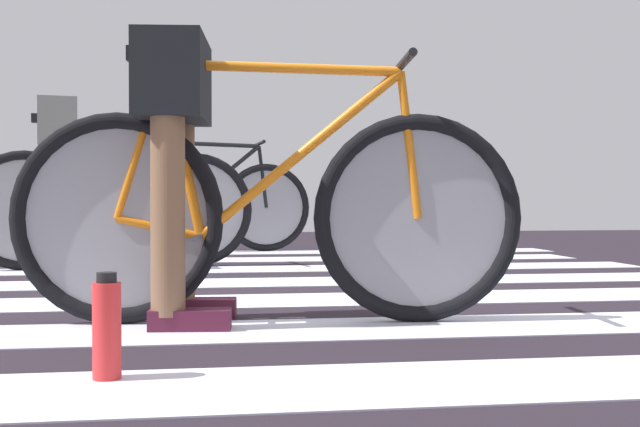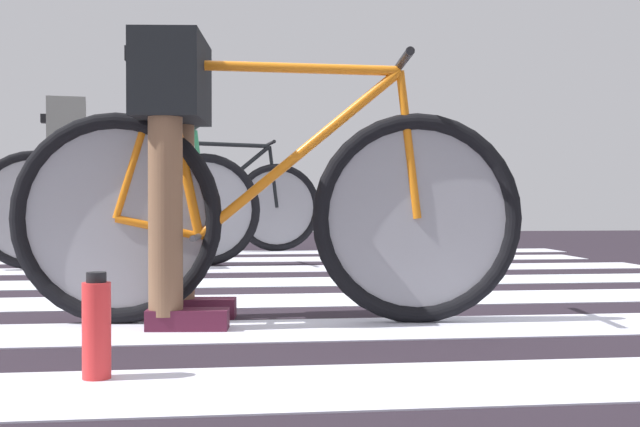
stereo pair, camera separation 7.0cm
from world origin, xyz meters
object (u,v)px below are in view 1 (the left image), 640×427
at_px(cyclist_1_of_3, 175,139).
at_px(cyclist_2_of_3, 59,160).
at_px(bicycle_3_of_3, 203,204).
at_px(bicycle_2_of_3, 113,206).
at_px(bicycle_1_of_3, 267,210).
at_px(water_bottle, 107,329).

bearing_deg(cyclist_1_of_3, cyclist_2_of_3, 114.48).
bearing_deg(bicycle_3_of_3, bicycle_2_of_3, -115.63).
bearing_deg(cyclist_2_of_3, bicycle_1_of_3, -73.76).
relative_size(bicycle_1_of_3, water_bottle, 6.86).
bearing_deg(water_bottle, cyclist_2_of_3, 101.78).
bearing_deg(bicycle_2_of_3, cyclist_1_of_3, -87.76).
distance_m(cyclist_1_of_3, bicycle_2_of_3, 2.35).
height_order(cyclist_2_of_3, bicycle_3_of_3, cyclist_2_of_3).
xyz_separation_m(bicycle_2_of_3, water_bottle, (0.33, -3.12, -0.27)).
height_order(bicycle_2_of_3, cyclist_2_of_3, cyclist_2_of_3).
xyz_separation_m(bicycle_1_of_3, bicycle_3_of_3, (-0.22, 3.76, 0.00)).
height_order(bicycle_1_of_3, cyclist_1_of_3, cyclist_1_of_3).
xyz_separation_m(cyclist_2_of_3, bicycle_3_of_3, (0.85, 1.50, -0.28)).
relative_size(bicycle_2_of_3, bicycle_3_of_3, 0.99).
relative_size(bicycle_2_of_3, water_bottle, 6.82).
xyz_separation_m(cyclist_1_of_3, cyclist_2_of_3, (-0.77, 2.24, 0.04)).
bearing_deg(bicycle_1_of_3, cyclist_1_of_3, 180.00).
bearing_deg(bicycle_1_of_3, water_bottle, -113.14).
xyz_separation_m(bicycle_2_of_3, bicycle_3_of_3, (0.55, 1.45, 0.00)).
xyz_separation_m(cyclist_1_of_3, water_bottle, (-0.13, -0.83, -0.50)).
distance_m(cyclist_1_of_3, bicycle_3_of_3, 3.74).
xyz_separation_m(cyclist_2_of_3, water_bottle, (0.64, -3.07, -0.54)).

